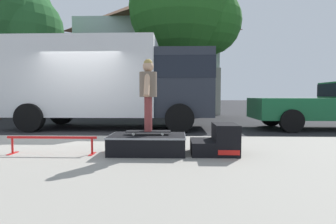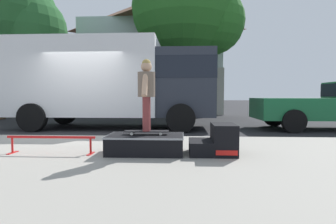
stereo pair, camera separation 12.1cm
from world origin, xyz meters
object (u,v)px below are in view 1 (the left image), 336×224
Objects in this scene: skate_box at (148,143)px; skater_kid at (148,89)px; box_truck at (113,80)px; street_tree_main at (186,12)px; skateboard at (148,131)px; kicker_ramp at (218,141)px; grind_rail at (52,141)px.

skater_kid is at bearing 60.41° from skate_box.
street_tree_main is (2.68, 4.79, 3.75)m from box_truck.
box_truck is (-1.75, 4.74, 1.20)m from skateboard.
skater_kid is at bearing -90.00° from skateboard.
skater_kid is (-1.22, 0.02, 0.91)m from kicker_ramp.
skate_box is at bearing -69.95° from box_truck.
skateboard is 5.20m from box_truck.
box_truck is at bearing 110.05° from skate_box.
grind_rail is at bearing -104.99° from street_tree_main.
kicker_ramp is 0.10× the size of street_tree_main.
skater_kid is (0.01, 0.02, 0.95)m from skate_box.
skateboard is at bearing -69.72° from box_truck.
skateboard is 0.10× the size of street_tree_main.
grind_rail is at bearing -175.00° from skater_kid.
kicker_ramp is 1.23m from skateboard.
box_truck is 0.84× the size of street_tree_main.
skater_kid is (0.00, -0.00, 0.75)m from skateboard.
skate_box is at bearing 179.98° from kicker_ramp.
skate_box is at bearing -119.59° from skater_kid.
kicker_ramp is 2.88m from grind_rail.
street_tree_main is (2.59, 9.68, 5.09)m from grind_rail.
kicker_ramp is 1.00× the size of skateboard.
skateboard is at bearing 90.00° from skater_kid.
skate_box is 10.90m from street_tree_main.
skater_kid is at bearing 178.92° from kicker_ramp.
skate_box is 1.68× the size of skateboard.
skateboard is 10.78m from street_tree_main.
box_truck reaches higher than kicker_ramp.
box_truck is at bearing -119.24° from street_tree_main.
kicker_ramp is at bearing -1.08° from skater_kid.
grind_rail is 11.24m from street_tree_main.
skateboard is 0.75m from skater_kid.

